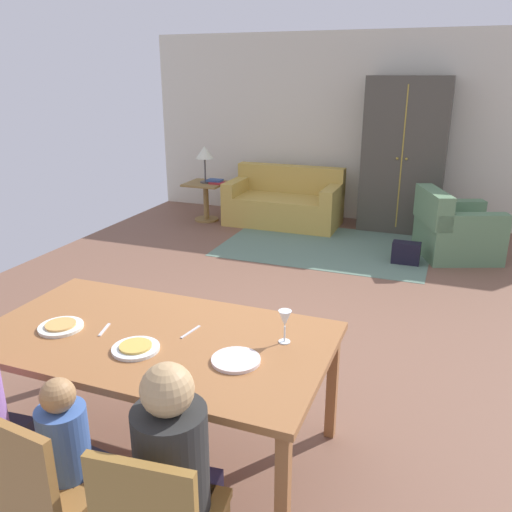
{
  "coord_description": "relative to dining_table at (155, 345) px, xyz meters",
  "views": [
    {
      "loc": [
        1.21,
        -3.78,
        2.14
      ],
      "look_at": [
        -0.1,
        -0.35,
        0.85
      ],
      "focal_mm": 36.85,
      "sensor_mm": 36.0,
      "label": 1
    }
  ],
  "objects": [
    {
      "name": "ground_plane",
      "position": [
        0.25,
        2.3,
        -0.71
      ],
      "size": [
        6.9,
        6.7,
        0.02
      ],
      "primitive_type": "cube",
      "color": "brown"
    },
    {
      "name": "back_wall",
      "position": [
        0.25,
        5.7,
        0.65
      ],
      "size": [
        6.9,
        0.1,
        2.7
      ],
      "primitive_type": "cube",
      "color": "beige",
      "rests_on": "ground_plane"
    },
    {
      "name": "dining_table",
      "position": [
        0.0,
        0.0,
        0.0
      ],
      "size": [
        1.95,
        1.08,
        0.76
      ],
      "color": "#985F34",
      "rests_on": "ground_plane"
    },
    {
      "name": "plate_near_man",
      "position": [
        -0.54,
        -0.12,
        0.07
      ],
      "size": [
        0.25,
        0.25,
        0.02
      ],
      "primitive_type": "cylinder",
      "color": "silver",
      "rests_on": "dining_table"
    },
    {
      "name": "pizza_near_man",
      "position": [
        -0.54,
        -0.12,
        0.09
      ],
      "size": [
        0.17,
        0.17,
        0.01
      ],
      "primitive_type": "cylinder",
      "color": "tan",
      "rests_on": "plate_near_man"
    },
    {
      "name": "plate_near_child",
      "position": [
        -0.0,
        -0.18,
        0.07
      ],
      "size": [
        0.25,
        0.25,
        0.02
      ],
      "primitive_type": "cylinder",
      "color": "white",
      "rests_on": "dining_table"
    },
    {
      "name": "pizza_near_child",
      "position": [
        0.0,
        -0.18,
        0.09
      ],
      "size": [
        0.17,
        0.17,
        0.01
      ],
      "primitive_type": "cylinder",
      "color": "gold",
      "rests_on": "plate_near_child"
    },
    {
      "name": "plate_near_woman",
      "position": [
        0.54,
        -0.1,
        0.07
      ],
      "size": [
        0.25,
        0.25,
        0.02
      ],
      "primitive_type": "cylinder",
      "color": "silver",
      "rests_on": "dining_table"
    },
    {
      "name": "wine_glass",
      "position": [
        0.7,
        0.18,
        0.19
      ],
      "size": [
        0.07,
        0.07,
        0.19
      ],
      "color": "silver",
      "rests_on": "dining_table"
    },
    {
      "name": "fork",
      "position": [
        -0.29,
        -0.05,
        0.06
      ],
      "size": [
        0.05,
        0.15,
        0.01
      ],
      "primitive_type": "cube",
      "rotation": [
        0.0,
        0.0,
        0.26
      ],
      "color": "silver",
      "rests_on": "dining_table"
    },
    {
      "name": "knife",
      "position": [
        0.18,
        0.1,
        0.06
      ],
      "size": [
        0.04,
        0.17,
        0.01
      ],
      "primitive_type": "cube",
      "rotation": [
        0.0,
        0.0,
        -0.17
      ],
      "color": "silver",
      "rests_on": "dining_table"
    },
    {
      "name": "dining_chair_child",
      "position": [
        -0.01,
        -0.9,
        -0.21
      ],
      "size": [
        0.46,
        0.46,
        0.87
      ],
      "color": "olive",
      "rests_on": "ground_plane"
    },
    {
      "name": "person_child",
      "position": [
        0.0,
        -0.73,
        -0.27
      ],
      "size": [
        0.22,
        0.3,
        0.92
      ],
      "color": "#30364B",
      "rests_on": "ground_plane"
    },
    {
      "name": "person_woman",
      "position": [
        0.53,
        -0.72,
        -0.19
      ],
      "size": [
        0.31,
        0.41,
        1.11
      ],
      "color": "#322C51",
      "rests_on": "ground_plane"
    },
    {
      "name": "area_rug",
      "position": [
        -0.01,
        4.15,
        -0.69
      ],
      "size": [
        2.6,
        1.8,
        0.01
      ],
      "primitive_type": "cube",
      "color": "slate",
      "rests_on": "ground_plane"
    },
    {
      "name": "couch",
      "position": [
        -0.85,
        5.01,
        -0.39
      ],
      "size": [
        1.64,
        0.86,
        0.82
      ],
      "color": "gold",
      "rests_on": "ground_plane"
    },
    {
      "name": "armchair",
      "position": [
        1.53,
        4.33,
        -0.38
      ],
      "size": [
        1.11,
        1.11,
        0.82
      ],
      "color": "#597E58",
      "rests_on": "ground_plane"
    },
    {
      "name": "armoire",
      "position": [
        0.77,
        5.31,
        0.35
      ],
      "size": [
        1.1,
        0.59,
        2.1
      ],
      "color": "#454137",
      "rests_on": "ground_plane"
    },
    {
      "name": "side_table",
      "position": [
        -2.02,
        4.75,
        -0.32
      ],
      "size": [
        0.56,
        0.56,
        0.58
      ],
      "color": "olive",
      "rests_on": "ground_plane"
    },
    {
      "name": "table_lamp",
      "position": [
        -2.02,
        4.75,
        0.31
      ],
      "size": [
        0.26,
        0.26,
        0.54
      ],
      "color": "#454241",
      "rests_on": "side_table"
    },
    {
      "name": "book_lower",
      "position": [
        -1.81,
        4.73,
        -0.1
      ],
      "size": [
        0.22,
        0.16,
        0.03
      ],
      "primitive_type": "cube",
      "color": "maroon",
      "rests_on": "side_table"
    },
    {
      "name": "book_upper",
      "position": [
        -1.87,
        4.77,
        -0.08
      ],
      "size": [
        0.22,
        0.16,
        0.03
      ],
      "primitive_type": "cube",
      "color": "#324C80",
      "rests_on": "book_lower"
    },
    {
      "name": "handbag",
      "position": [
        1.03,
        3.85,
        -0.57
      ],
      "size": [
        0.32,
        0.16,
        0.26
      ],
      "primitive_type": "cube",
      "color": "black",
      "rests_on": "ground_plane"
    }
  ]
}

